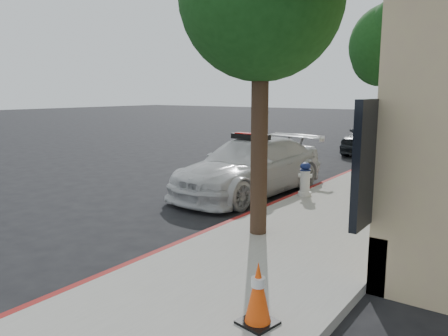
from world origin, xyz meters
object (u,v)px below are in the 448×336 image
Objects in this scene: parked_car_mid at (374,136)px; parked_car_far at (396,128)px; fire_hydrant at (305,180)px; police_car at (250,166)px; traffic_cone at (258,294)px.

parked_car_mid is 5.48m from parked_car_far.
fire_hydrant is (1.71, -15.21, -0.18)m from parked_car_far.
police_car is 15.26m from parked_car_far.
police_car is 6.95m from traffic_cone.
fire_hydrant is at bearing 110.44° from traffic_cone.
traffic_cone is (2.20, -5.89, -0.05)m from fire_hydrant.
parked_car_far is 15.30m from fire_hydrant.
traffic_cone is (3.91, -21.10, -0.23)m from parked_car_far.
parked_car_mid is at bearing 72.76° from fire_hydrant.
police_car is 1.12× the size of parked_car_mid.
traffic_cone is at bearing -53.11° from police_car.
fire_hydrant is 1.16× the size of traffic_cone.
police_car is at bearing 157.35° from fire_hydrant.
parked_car_mid is at bearing -84.52° from parked_car_far.
parked_car_mid is 1.03× the size of parked_car_far.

